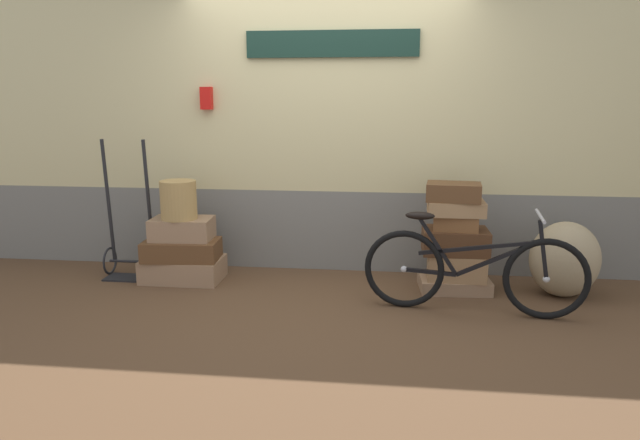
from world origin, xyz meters
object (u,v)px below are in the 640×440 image
at_px(suitcase_8, 454,192).
at_px(luggage_trolley, 130,244).
at_px(suitcase_0, 183,269).
at_px(suitcase_5, 455,241).
at_px(burlap_sack, 565,259).
at_px(suitcase_7, 456,208).
at_px(wicker_basket, 179,200).
at_px(suitcase_2, 182,229).
at_px(suitcase_6, 456,222).
at_px(bicycle, 472,271).
at_px(suitcase_4, 456,266).
at_px(suitcase_1, 182,250).
at_px(suitcase_3, 454,283).

bearing_deg(suitcase_8, luggage_trolley, -175.59).
height_order(suitcase_0, suitcase_8, suitcase_8).
height_order(suitcase_5, burlap_sack, burlap_sack).
height_order(suitcase_7, wicker_basket, wicker_basket).
bearing_deg(burlap_sack, suitcase_2, 178.95).
distance_m(suitcase_2, suitcase_6, 2.36).
height_order(suitcase_5, luggage_trolley, luggage_trolley).
distance_m(suitcase_0, bicycle, 2.50).
bearing_deg(suitcase_2, suitcase_4, -3.77).
distance_m(suitcase_4, suitcase_8, 0.63).
height_order(suitcase_5, suitcase_6, suitcase_6).
relative_size(suitcase_0, luggage_trolley, 0.56).
xyz_separation_m(suitcase_4, burlap_sack, (0.86, -0.03, 0.09)).
distance_m(suitcase_2, suitcase_7, 2.36).
xyz_separation_m(suitcase_2, bicycle, (2.43, -0.53, -0.14)).
bearing_deg(suitcase_8, suitcase_2, -174.80).
height_order(suitcase_8, bicycle, suitcase_8).
xyz_separation_m(suitcase_5, suitcase_6, (-0.00, -0.02, 0.16)).
xyz_separation_m(suitcase_7, wicker_basket, (-2.36, -0.00, 0.02)).
distance_m(suitcase_7, wicker_basket, 2.36).
distance_m(suitcase_6, luggage_trolley, 2.89).
distance_m(suitcase_4, suitcase_5, 0.21).
height_order(suitcase_6, wicker_basket, wicker_basket).
bearing_deg(suitcase_8, suitcase_1, -173.64).
xyz_separation_m(suitcase_1, suitcase_2, (-0.00, 0.05, 0.18)).
height_order(suitcase_2, suitcase_4, suitcase_2).
distance_m(suitcase_1, wicker_basket, 0.44).
xyz_separation_m(suitcase_1, luggage_trolley, (-0.52, 0.09, 0.01)).
distance_m(suitcase_3, burlap_sack, 0.90).
xyz_separation_m(suitcase_3, suitcase_5, (-0.01, -0.01, 0.37)).
bearing_deg(suitcase_2, suitcase_6, -3.86).
bearing_deg(suitcase_8, suitcase_7, 26.10).
bearing_deg(suitcase_5, suitcase_1, -179.25).
distance_m(suitcase_2, wicker_basket, 0.26).
bearing_deg(suitcase_6, luggage_trolley, -175.13).
bearing_deg(suitcase_2, suitcase_7, -3.69).
relative_size(suitcase_3, luggage_trolley, 0.46).
xyz_separation_m(suitcase_2, wicker_basket, (-0.01, -0.03, 0.26)).
bearing_deg(suitcase_3, suitcase_6, -116.27).
bearing_deg(bicycle, suitcase_7, 99.10).
bearing_deg(suitcase_8, suitcase_3, 42.98).
height_order(suitcase_1, suitcase_8, suitcase_8).
bearing_deg(suitcase_1, suitcase_5, -3.25).
xyz_separation_m(suitcase_0, suitcase_6, (2.36, -0.01, 0.49)).
bearing_deg(suitcase_1, burlap_sack, -4.30).
distance_m(suitcase_2, burlap_sack, 3.24).
height_order(suitcase_0, suitcase_5, suitcase_5).
height_order(suitcase_0, wicker_basket, wicker_basket).
relative_size(suitcase_4, suitcase_5, 0.89).
bearing_deg(suitcase_0, suitcase_7, 0.20).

